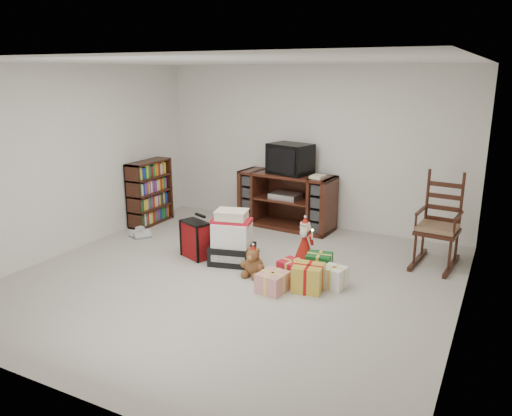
{
  "coord_description": "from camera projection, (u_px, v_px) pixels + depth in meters",
  "views": [
    {
      "loc": [
        2.77,
        -4.79,
        2.4
      ],
      "look_at": [
        -0.0,
        0.6,
        0.73
      ],
      "focal_mm": 35.0,
      "sensor_mm": 36.0,
      "label": 1
    }
  ],
  "objects": [
    {
      "name": "tv_stand",
      "position": [
        286.0,
        200.0,
        7.86
      ],
      "size": [
        1.56,
        0.66,
        0.87
      ],
      "rotation": [
        0.0,
        0.0,
        -0.08
      ],
      "color": "#451B13",
      "rests_on": "floor"
    },
    {
      "name": "mrs_claus_figurine",
      "position": [
        221.0,
        239.0,
        6.72
      ],
      "size": [
        0.27,
        0.26,
        0.55
      ],
      "color": "maroon",
      "rests_on": "floor"
    },
    {
      "name": "gift_cluster",
      "position": [
        306.0,
        273.0,
        5.76
      ],
      "size": [
        0.85,
        0.96,
        0.29
      ],
      "color": "red",
      "rests_on": "floor"
    },
    {
      "name": "rocking_chair",
      "position": [
        438.0,
        232.0,
        6.34
      ],
      "size": [
        0.57,
        0.86,
        1.24
      ],
      "rotation": [
        0.0,
        0.0,
        -0.09
      ],
      "color": "#3B1C10",
      "rests_on": "floor"
    },
    {
      "name": "stocking",
      "position": [
        238.0,
        246.0,
        6.29
      ],
      "size": [
        0.27,
        0.14,
        0.55
      ],
      "primitive_type": null,
      "rotation": [
        0.0,
        0.0,
        0.1
      ],
      "color": "#0D7510",
      "rests_on": "floor"
    },
    {
      "name": "bookshelf",
      "position": [
        150.0,
        194.0,
        8.04
      ],
      "size": [
        0.28,
        0.84,
        1.03
      ],
      "color": "#3B1C10",
      "rests_on": "floor"
    },
    {
      "name": "gift_pile",
      "position": [
        232.0,
        241.0,
        6.38
      ],
      "size": [
        0.63,
        0.52,
        0.69
      ],
      "rotation": [
        0.0,
        0.0,
        0.25
      ],
      "color": "black",
      "rests_on": "floor"
    },
    {
      "name": "santa_figurine",
      "position": [
        305.0,
        244.0,
        6.49
      ],
      "size": [
        0.29,
        0.28,
        0.6
      ],
      "color": "maroon",
      "rests_on": "floor"
    },
    {
      "name": "teddy_bear",
      "position": [
        254.0,
        264.0,
        6.01
      ],
      "size": [
        0.24,
        0.21,
        0.36
      ],
      "color": "brown",
      "rests_on": "floor"
    },
    {
      "name": "room",
      "position": [
        232.0,
        177.0,
        5.63
      ],
      "size": [
        5.01,
        5.01,
        2.51
      ],
      "color": "beige",
      "rests_on": "ground"
    },
    {
      "name": "red_suitcase",
      "position": [
        195.0,
        239.0,
        6.58
      ],
      "size": [
        0.43,
        0.33,
        0.59
      ],
      "rotation": [
        0.0,
        0.0,
        -0.38
      ],
      "color": "maroon",
      "rests_on": "floor"
    },
    {
      "name": "crt_television",
      "position": [
        290.0,
        159.0,
        7.66
      ],
      "size": [
        0.73,
        0.6,
        0.47
      ],
      "rotation": [
        0.0,
        0.0,
        -0.26
      ],
      "color": "black",
      "rests_on": "tv_stand"
    },
    {
      "name": "sneaker_pair",
      "position": [
        140.0,
        234.0,
        7.47
      ],
      "size": [
        0.35,
        0.26,
        0.09
      ],
      "rotation": [
        0.0,
        0.0,
        -0.35
      ],
      "color": "silver",
      "rests_on": "floor"
    }
  ]
}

